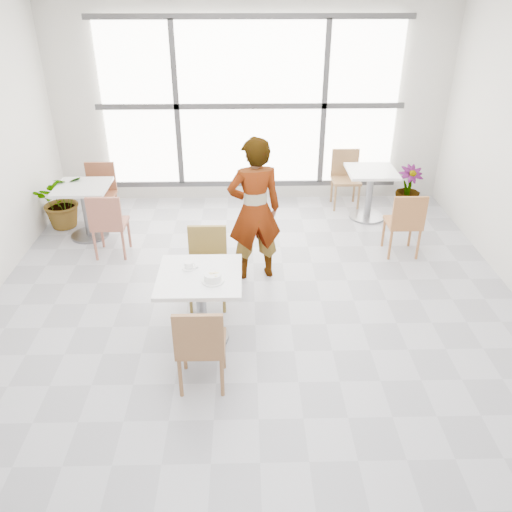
{
  "coord_description": "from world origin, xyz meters",
  "views": [
    {
      "loc": [
        -0.09,
        -4.45,
        3.3
      ],
      "look_at": [
        0.0,
        -0.3,
        1.0
      ],
      "focal_mm": 36.55,
      "sensor_mm": 36.0,
      "label": 1
    }
  ],
  "objects_px": {
    "bg_chair_right_far": "(345,174)",
    "plant_right": "(408,188)",
    "chair_near": "(200,343)",
    "coffee_cup": "(189,266)",
    "main_table": "(201,295)",
    "chair_far": "(207,261)",
    "person": "(255,210)",
    "oatmeal_bowl": "(213,277)",
    "bg_chair_left_near": "(108,221)",
    "bg_chair_left_far": "(101,189)",
    "plant_left": "(63,200)",
    "bg_chair_right_near": "(405,221)",
    "bg_table_left": "(85,204)",
    "bg_table_right": "(370,187)"
  },
  "relations": [
    {
      "from": "bg_chair_left_near",
      "to": "chair_near",
      "type": "bearing_deg",
      "value": 118.51
    },
    {
      "from": "bg_table_left",
      "to": "plant_right",
      "type": "relative_size",
      "value": 1.1
    },
    {
      "from": "chair_far",
      "to": "bg_chair_right_far",
      "type": "bearing_deg",
      "value": 53.59
    },
    {
      "from": "chair_near",
      "to": "oatmeal_bowl",
      "type": "relative_size",
      "value": 4.14
    },
    {
      "from": "person",
      "to": "plant_left",
      "type": "bearing_deg",
      "value": -39.77
    },
    {
      "from": "chair_near",
      "to": "bg_chair_left_near",
      "type": "distance_m",
      "value": 2.81
    },
    {
      "from": "bg_table_left",
      "to": "bg_chair_left_near",
      "type": "relative_size",
      "value": 0.86
    },
    {
      "from": "chair_far",
      "to": "bg_chair_left_far",
      "type": "xyz_separation_m",
      "value": [
        -1.67,
        2.13,
        0.0
      ]
    },
    {
      "from": "chair_far",
      "to": "bg_chair_left_near",
      "type": "bearing_deg",
      "value": 141.79
    },
    {
      "from": "chair_near",
      "to": "person",
      "type": "bearing_deg",
      "value": -104.39
    },
    {
      "from": "chair_far",
      "to": "bg_chair_right_far",
      "type": "xyz_separation_m",
      "value": [
        1.98,
        2.68,
        0.0
      ]
    },
    {
      "from": "main_table",
      "to": "coffee_cup",
      "type": "bearing_deg",
      "value": 131.9
    },
    {
      "from": "coffee_cup",
      "to": "plant_left",
      "type": "height_order",
      "value": "coffee_cup"
    },
    {
      "from": "oatmeal_bowl",
      "to": "bg_chair_right_far",
      "type": "bearing_deg",
      "value": 62.07
    },
    {
      "from": "bg_chair_right_far",
      "to": "plant_right",
      "type": "relative_size",
      "value": 1.27
    },
    {
      "from": "oatmeal_bowl",
      "to": "bg_table_right",
      "type": "bearing_deg",
      "value": 54.55
    },
    {
      "from": "bg_table_left",
      "to": "bg_chair_left_near",
      "type": "height_order",
      "value": "bg_chair_left_near"
    },
    {
      "from": "bg_chair_left_near",
      "to": "bg_chair_left_far",
      "type": "xyz_separation_m",
      "value": [
        -0.35,
        1.1,
        0.0
      ]
    },
    {
      "from": "bg_table_left",
      "to": "bg_chair_left_far",
      "type": "xyz_separation_m",
      "value": [
        0.09,
        0.5,
        0.01
      ]
    },
    {
      "from": "coffee_cup",
      "to": "bg_chair_left_far",
      "type": "relative_size",
      "value": 0.18
    },
    {
      "from": "bg_chair_right_far",
      "to": "coffee_cup",
      "type": "bearing_deg",
      "value": -122.8
    },
    {
      "from": "bg_chair_right_near",
      "to": "chair_far",
      "type": "bearing_deg",
      "value": 21.76
    },
    {
      "from": "plant_left",
      "to": "person",
      "type": "bearing_deg",
      "value": -28.25
    },
    {
      "from": "bg_chair_left_far",
      "to": "coffee_cup",
      "type": "bearing_deg",
      "value": -60.54
    },
    {
      "from": "oatmeal_bowl",
      "to": "bg_table_right",
      "type": "xyz_separation_m",
      "value": [
        2.14,
        3.0,
        -0.31
      ]
    },
    {
      "from": "main_table",
      "to": "bg_chair_right_near",
      "type": "relative_size",
      "value": 0.92
    },
    {
      "from": "main_table",
      "to": "plant_right",
      "type": "xyz_separation_m",
      "value": [
        2.95,
        3.2,
        -0.18
      ]
    },
    {
      "from": "coffee_cup",
      "to": "bg_table_left",
      "type": "height_order",
      "value": "coffee_cup"
    },
    {
      "from": "bg_chair_right_near",
      "to": "plant_left",
      "type": "bearing_deg",
      "value": -12.24
    },
    {
      "from": "chair_near",
      "to": "coffee_cup",
      "type": "relative_size",
      "value": 5.47
    },
    {
      "from": "bg_chair_right_near",
      "to": "oatmeal_bowl",
      "type": "bearing_deg",
      "value": 37.86
    },
    {
      "from": "oatmeal_bowl",
      "to": "bg_chair_left_far",
      "type": "xyz_separation_m",
      "value": [
        -1.78,
        2.97,
        -0.29
      ]
    },
    {
      "from": "bg_table_left",
      "to": "plant_left",
      "type": "bearing_deg",
      "value": 140.65
    },
    {
      "from": "person",
      "to": "bg_chair_right_far",
      "type": "relative_size",
      "value": 1.99
    },
    {
      "from": "main_table",
      "to": "plant_left",
      "type": "distance_m",
      "value": 3.46
    },
    {
      "from": "coffee_cup",
      "to": "main_table",
      "type": "bearing_deg",
      "value": -48.1
    },
    {
      "from": "oatmeal_bowl",
      "to": "bg_chair_left_near",
      "type": "relative_size",
      "value": 0.24
    },
    {
      "from": "oatmeal_bowl",
      "to": "bg_chair_left_far",
      "type": "relative_size",
      "value": 0.24
    },
    {
      "from": "person",
      "to": "oatmeal_bowl",
      "type": "bearing_deg",
      "value": 61.6
    },
    {
      "from": "plant_left",
      "to": "plant_right",
      "type": "height_order",
      "value": "plant_left"
    },
    {
      "from": "coffee_cup",
      "to": "person",
      "type": "relative_size",
      "value": 0.09
    },
    {
      "from": "person",
      "to": "plant_left",
      "type": "distance_m",
      "value": 3.11
    },
    {
      "from": "main_table",
      "to": "coffee_cup",
      "type": "relative_size",
      "value": 5.03
    },
    {
      "from": "main_table",
      "to": "chair_near",
      "type": "distance_m",
      "value": 0.72
    },
    {
      "from": "coffee_cup",
      "to": "oatmeal_bowl",
      "type": "bearing_deg",
      "value": -45.1
    },
    {
      "from": "bg_chair_right_near",
      "to": "bg_chair_right_far",
      "type": "relative_size",
      "value": 1.0
    },
    {
      "from": "bg_table_left",
      "to": "main_table",
      "type": "bearing_deg",
      "value": -53.4
    },
    {
      "from": "bg_chair_left_far",
      "to": "oatmeal_bowl",
      "type": "bearing_deg",
      "value": -59.02
    },
    {
      "from": "chair_far",
      "to": "bg_table_right",
      "type": "distance_m",
      "value": 3.12
    },
    {
      "from": "chair_near",
      "to": "bg_chair_left_far",
      "type": "bearing_deg",
      "value": -64.58
    }
  ]
}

